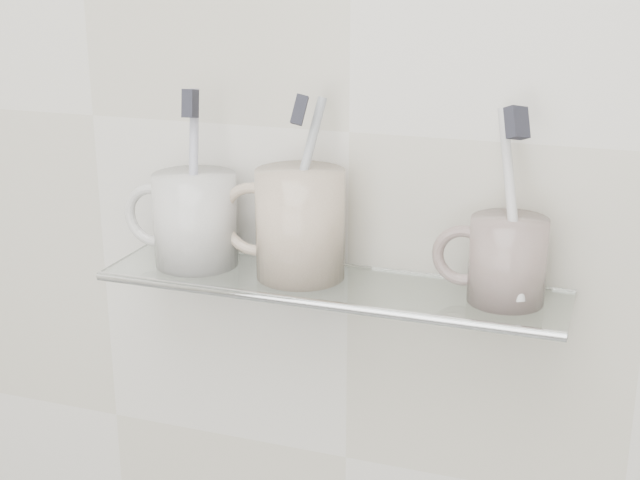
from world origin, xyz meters
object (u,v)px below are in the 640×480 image
at_px(shelf_glass, 330,285).
at_px(mug_right, 508,260).
at_px(mug_center, 300,224).
at_px(mug_left, 195,220).

relative_size(shelf_glass, mug_right, 5.78).
bearing_deg(mug_center, mug_right, -23.03).
xyz_separation_m(shelf_glass, mug_right, (0.18, 0.00, 0.05)).
xyz_separation_m(mug_left, mug_right, (0.34, 0.00, -0.01)).
xyz_separation_m(mug_center, mug_right, (0.22, 0.00, -0.02)).
xyz_separation_m(mug_left, mug_center, (0.12, 0.00, 0.01)).
bearing_deg(shelf_glass, mug_left, 178.21).
relative_size(shelf_glass, mug_center, 4.24).
distance_m(mug_left, mug_center, 0.12).
xyz_separation_m(shelf_glass, mug_center, (-0.04, 0.00, 0.06)).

